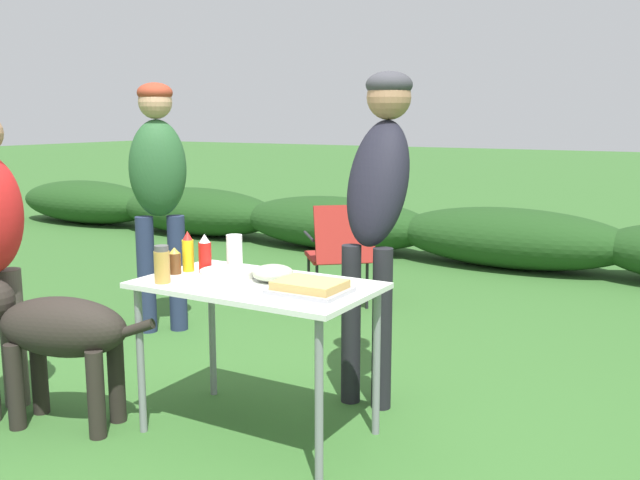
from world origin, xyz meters
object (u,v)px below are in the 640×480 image
(standing_person_in_navy_coat, at_px, (378,190))
(dog, at_px, (51,330))
(food_tray, at_px, (310,287))
(beer_bottle, at_px, (175,261))
(camp_chair_green_behind_table, at_px, (340,249))
(spice_jar, at_px, (162,265))
(paper_cup_stack, at_px, (234,252))
(ketchup_bottle, at_px, (205,254))
(mustard_bottle, at_px, (188,252))
(standing_person_in_red_jacket, at_px, (158,180))
(plate_stack, at_px, (227,274))
(bbq_sauce_bottle, at_px, (161,262))
(folding_table, at_px, (257,299))
(mixing_bowl, at_px, (273,273))

(standing_person_in_navy_coat, height_order, dog, standing_person_in_navy_coat)
(food_tray, height_order, beer_bottle, beer_bottle)
(standing_person_in_navy_coat, height_order, camp_chair_green_behind_table, standing_person_in_navy_coat)
(spice_jar, relative_size, camp_chair_green_behind_table, 0.21)
(paper_cup_stack, bearing_deg, ketchup_bottle, -127.20)
(beer_bottle, bearing_deg, paper_cup_stack, 49.02)
(mustard_bottle, bearing_deg, camp_chair_green_behind_table, 98.27)
(beer_bottle, distance_m, standing_person_in_red_jacket, 1.54)
(plate_stack, relative_size, beer_bottle, 1.97)
(beer_bottle, xyz_separation_m, bbq_sauce_bottle, (-0.01, -0.09, 0.01))
(food_tray, relative_size, mustard_bottle, 1.61)
(paper_cup_stack, xyz_separation_m, ketchup_bottle, (-0.09, -0.12, 0.00))
(folding_table, distance_m, ketchup_bottle, 0.40)
(standing_person_in_navy_coat, relative_size, camp_chair_green_behind_table, 2.08)
(mustard_bottle, relative_size, standing_person_in_red_jacket, 0.12)
(folding_table, height_order, plate_stack, plate_stack)
(mustard_bottle, bearing_deg, plate_stack, -4.96)
(mixing_bowl, bearing_deg, dog, -153.47)
(spice_jar, distance_m, camp_chair_green_behind_table, 2.48)
(mixing_bowl, xyz_separation_m, camp_chair_green_behind_table, (-0.80, 2.14, -0.31))
(folding_table, xyz_separation_m, spice_jar, (-0.38, -0.22, 0.16))
(ketchup_bottle, bearing_deg, beer_bottle, -134.82)
(standing_person_in_navy_coat, distance_m, dog, 1.77)
(folding_table, distance_m, spice_jar, 0.47)
(dog, relative_size, camp_chair_green_behind_table, 1.24)
(paper_cup_stack, relative_size, standing_person_in_red_jacket, 0.10)
(folding_table, relative_size, mixing_bowl, 5.63)
(beer_bottle, bearing_deg, bbq_sauce_bottle, -93.72)
(spice_jar, xyz_separation_m, bbq_sauce_bottle, (-0.09, 0.09, -0.01))
(camp_chair_green_behind_table, bearing_deg, beer_bottle, -122.65)
(folding_table, bearing_deg, ketchup_bottle, 170.22)
(food_tray, bearing_deg, beer_bottle, 179.94)
(food_tray, distance_m, standing_person_in_red_jacket, 2.16)
(mixing_bowl, relative_size, mustard_bottle, 0.97)
(paper_cup_stack, bearing_deg, camp_chair_green_behind_table, 103.69)
(bbq_sauce_bottle, xyz_separation_m, camp_chair_green_behind_table, (-0.29, 2.34, -0.35))
(folding_table, bearing_deg, camp_chair_green_behind_table, 108.91)
(plate_stack, relative_size, standing_person_in_navy_coat, 0.15)
(dog, bearing_deg, standing_person_in_navy_coat, -64.13)
(paper_cup_stack, bearing_deg, food_tray, -21.41)
(ketchup_bottle, bearing_deg, paper_cup_stack, 52.80)
(plate_stack, xyz_separation_m, camp_chair_green_behind_table, (-0.57, 2.19, -0.29))
(folding_table, distance_m, dog, 1.03)
(ketchup_bottle, height_order, standing_person_in_navy_coat, standing_person_in_navy_coat)
(spice_jar, xyz_separation_m, camp_chair_green_behind_table, (-0.38, 2.43, -0.36))
(mixing_bowl, xyz_separation_m, paper_cup_stack, (-0.31, 0.11, 0.05))
(plate_stack, relative_size, paper_cup_stack, 1.46)
(folding_table, height_order, ketchup_bottle, ketchup_bottle)
(spice_jar, height_order, standing_person_in_red_jacket, standing_person_in_red_jacket)
(bbq_sauce_bottle, bearing_deg, standing_person_in_navy_coat, 47.87)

